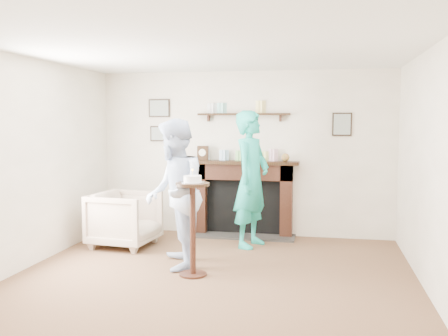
{
  "coord_description": "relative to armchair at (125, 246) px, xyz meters",
  "views": [
    {
      "loc": [
        1.2,
        -5.03,
        1.75
      ],
      "look_at": [
        0.0,
        0.9,
        1.18
      ],
      "focal_mm": 40.0,
      "sensor_mm": 36.0,
      "label": 1
    }
  ],
  "objects": [
    {
      "name": "pedestal_table",
      "position": [
        1.27,
        -1.1,
        0.75
      ],
      "size": [
        0.38,
        0.38,
        1.22
      ],
      "color": "black",
      "rests_on": "ground"
    },
    {
      "name": "armchair",
      "position": [
        0.0,
        0.0,
        0.0
      ],
      "size": [
        0.93,
        0.9,
        0.77
      ],
      "primitive_type": "imported",
      "rotation": [
        0.0,
        0.0,
        1.46
      ],
      "color": "tan",
      "rests_on": "ground"
    },
    {
      "name": "man",
      "position": [
        0.98,
        -0.84,
        0.0
      ],
      "size": [
        0.91,
        1.03,
        1.78
      ],
      "primitive_type": "imported",
      "rotation": [
        0.0,
        0.0,
        -1.25
      ],
      "color": "silver",
      "rests_on": "ground"
    },
    {
      "name": "ground",
      "position": [
        1.51,
        -1.42,
        0.0
      ],
      "size": [
        5.0,
        5.0,
        0.0
      ],
      "primitive_type": "plane",
      "color": "brown",
      "rests_on": "ground"
    },
    {
      "name": "woman",
      "position": [
        1.73,
        0.36,
        0.0
      ],
      "size": [
        0.64,
        0.79,
        1.89
      ],
      "primitive_type": "imported",
      "rotation": [
        0.0,
        0.0,
        1.26
      ],
      "color": "teal",
      "rests_on": "ground"
    },
    {
      "name": "room_shell",
      "position": [
        1.51,
        -0.72,
        1.62
      ],
      "size": [
        4.54,
        5.02,
        2.52
      ],
      "color": "beige",
      "rests_on": "ground"
    }
  ]
}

